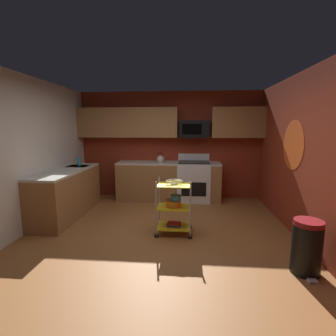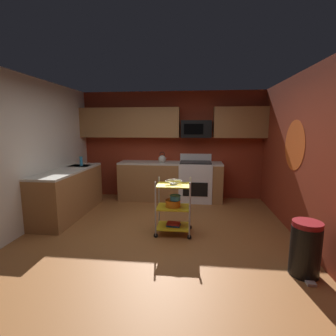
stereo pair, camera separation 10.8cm
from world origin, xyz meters
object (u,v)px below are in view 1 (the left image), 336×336
object	(u,v)px
microwave	(194,129)
fruit_bowl	(174,182)
mixing_bowl_small	(176,197)
book_stack	(174,224)
trash_can	(307,247)
oven_range	(194,181)
dish_soap_bottle	(79,161)
mixing_bowl_large	(173,203)
rolling_cart	(174,207)
kettle	(160,159)

from	to	relation	value
microwave	fruit_bowl	world-z (taller)	microwave
mixing_bowl_small	book_stack	world-z (taller)	mixing_bowl_small
trash_can	mixing_bowl_small	bearing A→B (deg)	148.52
trash_can	book_stack	bearing A→B (deg)	148.66
oven_range	dish_soap_bottle	world-z (taller)	dish_soap_bottle
mixing_bowl_large	mixing_bowl_small	xyz separation A→B (m)	(0.04, -0.01, 0.10)
mixing_bowl_small	trash_can	bearing A→B (deg)	-31.48
fruit_bowl	microwave	bearing A→B (deg)	80.37
fruit_bowl	book_stack	bearing A→B (deg)	26.57
dish_soap_bottle	trash_can	distance (m)	4.41
rolling_cart	oven_range	bearing A→B (deg)	79.85
mixing_bowl_small	dish_soap_bottle	world-z (taller)	dish_soap_bottle
mixing_bowl_large	kettle	distance (m)	2.06
microwave	mixing_bowl_large	size ratio (longest dim) A/B	2.78
fruit_bowl	book_stack	size ratio (longest dim) A/B	1.18
book_stack	trash_can	bearing A→B (deg)	-31.34
trash_can	microwave	bearing A→B (deg)	112.98
oven_range	book_stack	size ratio (longest dim) A/B	4.76
mixing_bowl_small	trash_can	xyz separation A→B (m)	(1.62, -0.99, -0.29)
mixing_bowl_small	trash_can	size ratio (longest dim) A/B	0.28
mixing_bowl_large	dish_soap_bottle	size ratio (longest dim) A/B	1.26
oven_range	fruit_bowl	world-z (taller)	oven_range
oven_range	microwave	world-z (taller)	microwave
oven_range	mixing_bowl_small	xyz separation A→B (m)	(-0.32, -1.97, 0.14)
mixing_bowl_large	book_stack	bearing A→B (deg)	0.00
fruit_bowl	kettle	size ratio (longest dim) A/B	1.03
kettle	mixing_bowl_large	bearing A→B (deg)	-77.54
book_stack	trash_can	xyz separation A→B (m)	(1.65, -1.01, 0.17)
fruit_bowl	mixing_bowl_small	xyz separation A→B (m)	(0.03, -0.01, -0.26)
fruit_bowl	mixing_bowl_large	bearing A→B (deg)	180.00
mixing_bowl_small	book_stack	xyz separation A→B (m)	(-0.03, 0.01, -0.46)
fruit_bowl	book_stack	xyz separation A→B (m)	(0.00, 0.00, -0.72)
kettle	dish_soap_bottle	xyz separation A→B (m)	(-1.66, -0.76, 0.02)
rolling_cart	mixing_bowl_small	bearing A→B (deg)	-22.76
mixing_bowl_large	dish_soap_bottle	xyz separation A→B (m)	(-2.09, 1.19, 0.50)
mixing_bowl_large	kettle	size ratio (longest dim) A/B	0.95
mixing_bowl_large	oven_range	bearing A→B (deg)	79.51
kettle	trash_can	size ratio (longest dim) A/B	0.40
kettle	trash_can	xyz separation A→B (m)	(2.10, -2.96, -0.67)
oven_range	trash_can	bearing A→B (deg)	-66.30
rolling_cart	mixing_bowl_large	world-z (taller)	rolling_cart
fruit_bowl	trash_can	xyz separation A→B (m)	(1.65, -1.01, -0.55)
fruit_bowl	mixing_bowl_small	world-z (taller)	fruit_bowl
microwave	trash_can	xyz separation A→B (m)	(1.30, -3.07, -1.37)
kettle	mixing_bowl_small	bearing A→B (deg)	-76.52
mixing_bowl_small	dish_soap_bottle	bearing A→B (deg)	150.58
fruit_bowl	mixing_bowl_small	bearing A→B (deg)	-22.76
mixing_bowl_large	trash_can	size ratio (longest dim) A/B	0.38
dish_soap_bottle	fruit_bowl	bearing A→B (deg)	-29.50
rolling_cart	dish_soap_bottle	distance (m)	2.49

